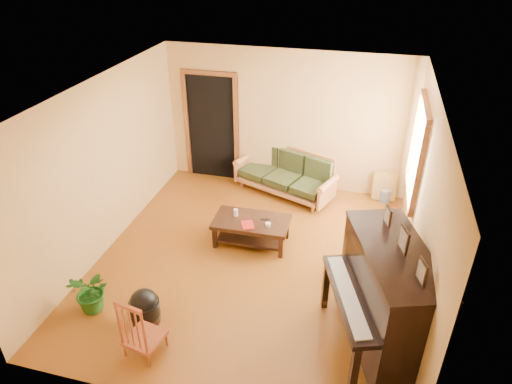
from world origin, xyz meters
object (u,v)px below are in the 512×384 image
(footstool, at_px, (145,310))
(piano, at_px, (387,301))
(sofa, at_px, (284,174))
(coffee_table, at_px, (251,231))
(potted_plant, at_px, (92,292))
(ceramic_crock, at_px, (385,195))
(armchair, at_px, (367,257))
(red_chair, at_px, (142,324))

(footstool, bearing_deg, piano, 6.93)
(sofa, height_order, coffee_table, sofa)
(footstool, relative_size, potted_plant, 0.64)
(ceramic_crock, bearing_deg, coffee_table, -137.81)
(potted_plant, bearing_deg, coffee_table, 50.44)
(armchair, height_order, potted_plant, armchair)
(potted_plant, bearing_deg, piano, 5.36)
(armchair, distance_m, red_chair, 3.14)
(coffee_table, distance_m, potted_plant, 2.52)
(red_chair, height_order, potted_plant, red_chair)
(sofa, distance_m, ceramic_crock, 1.88)
(piano, xyz_separation_m, red_chair, (-2.67, -0.79, -0.28))
(coffee_table, bearing_deg, sofa, 84.02)
(coffee_table, height_order, footstool, coffee_table)
(piano, height_order, footstool, piano)
(sofa, xyz_separation_m, footstool, (-1.04, -3.65, -0.22))
(coffee_table, relative_size, potted_plant, 1.97)
(sofa, bearing_deg, red_chair, -80.46)
(armchair, height_order, piano, piano)
(red_chair, bearing_deg, potted_plant, 165.89)
(piano, xyz_separation_m, footstool, (-2.88, -0.35, -0.53))
(piano, distance_m, red_chair, 2.79)
(sofa, xyz_separation_m, coffee_table, (-0.18, -1.69, -0.19))
(piano, height_order, potted_plant, piano)
(ceramic_crock, bearing_deg, potted_plant, -133.86)
(footstool, bearing_deg, red_chair, -63.65)
(piano, xyz_separation_m, potted_plant, (-3.63, -0.34, -0.41))
(piano, relative_size, footstool, 4.18)
(footstool, height_order, red_chair, red_chair)
(red_chair, bearing_deg, sofa, 89.46)
(armchair, height_order, ceramic_crock, armchair)
(ceramic_crock, height_order, potted_plant, potted_plant)
(sofa, relative_size, potted_plant, 3.15)
(piano, bearing_deg, red_chair, 177.54)
(sofa, xyz_separation_m, armchair, (1.61, -2.10, -0.03))
(sofa, bearing_deg, potted_plant, -95.16)
(sofa, bearing_deg, coffee_table, -75.02)
(armchair, relative_size, potted_plant, 1.25)
(piano, bearing_deg, sofa, 100.31)
(armchair, xyz_separation_m, piano, (0.23, -1.20, 0.34))
(footstool, bearing_deg, potted_plant, 179.20)
(piano, bearing_deg, footstool, 168.04)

